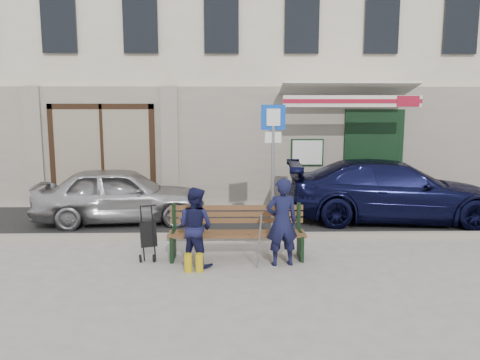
{
  "coord_description": "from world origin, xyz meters",
  "views": [
    {
      "loc": [
        0.2,
        -7.68,
        2.62
      ],
      "look_at": [
        0.41,
        1.6,
        1.2
      ],
      "focal_mm": 35.0,
      "sensor_mm": 36.0,
      "label": 1
    }
  ],
  "objects_px": {
    "bench": "(234,233)",
    "stroller": "(148,236)",
    "car_silver": "(121,195)",
    "man": "(282,222)",
    "woman": "(195,227)",
    "car_navy": "(392,191)",
    "parking_sign": "(273,149)"
  },
  "relations": [
    {
      "from": "bench",
      "to": "stroller",
      "type": "distance_m",
      "value": 1.5
    },
    {
      "from": "car_silver",
      "to": "man",
      "type": "xyz_separation_m",
      "value": [
        3.39,
        -3.07,
        0.09
      ]
    },
    {
      "from": "car_silver",
      "to": "woman",
      "type": "distance_m",
      "value": 3.61
    },
    {
      "from": "stroller",
      "to": "car_navy",
      "type": "bearing_deg",
      "value": 8.57
    },
    {
      "from": "car_silver",
      "to": "car_navy",
      "type": "height_order",
      "value": "car_navy"
    },
    {
      "from": "car_silver",
      "to": "bench",
      "type": "height_order",
      "value": "car_silver"
    },
    {
      "from": "car_navy",
      "to": "woman",
      "type": "distance_m",
      "value": 5.36
    },
    {
      "from": "bench",
      "to": "woman",
      "type": "xyz_separation_m",
      "value": [
        -0.65,
        -0.33,
        0.21
      ]
    },
    {
      "from": "man",
      "to": "car_navy",
      "type": "bearing_deg",
      "value": -143.04
    },
    {
      "from": "man",
      "to": "woman",
      "type": "bearing_deg",
      "value": -10.58
    },
    {
      "from": "bench",
      "to": "woman",
      "type": "bearing_deg",
      "value": -152.96
    },
    {
      "from": "car_navy",
      "to": "woman",
      "type": "bearing_deg",
      "value": 129.82
    },
    {
      "from": "car_silver",
      "to": "stroller",
      "type": "relative_size",
      "value": 4.09
    },
    {
      "from": "car_navy",
      "to": "stroller",
      "type": "bearing_deg",
      "value": 122.38
    },
    {
      "from": "parking_sign",
      "to": "man",
      "type": "xyz_separation_m",
      "value": [
        -0.0,
        -1.8,
        -1.07
      ]
    },
    {
      "from": "car_navy",
      "to": "bench",
      "type": "relative_size",
      "value": 2.05
    },
    {
      "from": "car_silver",
      "to": "parking_sign",
      "type": "height_order",
      "value": "parking_sign"
    },
    {
      "from": "parking_sign",
      "to": "woman",
      "type": "relative_size",
      "value": 2.02
    },
    {
      "from": "car_navy",
      "to": "parking_sign",
      "type": "height_order",
      "value": "parking_sign"
    },
    {
      "from": "parking_sign",
      "to": "stroller",
      "type": "xyz_separation_m",
      "value": [
        -2.3,
        -1.44,
        -1.4
      ]
    },
    {
      "from": "woman",
      "to": "car_navy",
      "type": "bearing_deg",
      "value": -112.52
    },
    {
      "from": "car_navy",
      "to": "bench",
      "type": "xyz_separation_m",
      "value": [
        -3.74,
        -2.74,
        -0.26
      ]
    },
    {
      "from": "bench",
      "to": "man",
      "type": "bearing_deg",
      "value": -24.36
    },
    {
      "from": "man",
      "to": "woman",
      "type": "xyz_separation_m",
      "value": [
        -1.45,
        0.03,
        -0.08
      ]
    },
    {
      "from": "man",
      "to": "stroller",
      "type": "height_order",
      "value": "man"
    },
    {
      "from": "bench",
      "to": "stroller",
      "type": "relative_size",
      "value": 2.55
    },
    {
      "from": "bench",
      "to": "stroller",
      "type": "bearing_deg",
      "value": 179.79
    },
    {
      "from": "stroller",
      "to": "parking_sign",
      "type": "bearing_deg",
      "value": 13.01
    },
    {
      "from": "car_silver",
      "to": "parking_sign",
      "type": "relative_size",
      "value": 1.43
    },
    {
      "from": "woman",
      "to": "parking_sign",
      "type": "bearing_deg",
      "value": -96.77
    },
    {
      "from": "woman",
      "to": "stroller",
      "type": "height_order",
      "value": "woman"
    },
    {
      "from": "man",
      "to": "woman",
      "type": "relative_size",
      "value": 1.12
    }
  ]
}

